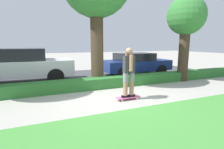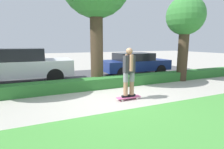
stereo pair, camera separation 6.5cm
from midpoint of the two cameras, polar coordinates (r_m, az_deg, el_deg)
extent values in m
plane|color=#ADA89E|center=(5.89, 0.50, -8.07)|extent=(60.00, 60.00, 0.00)
cube|color=#47933D|center=(3.59, 21.59, -21.33)|extent=(16.12, 4.00, 0.01)
cube|color=#474749|center=(9.76, -9.45, -0.83)|extent=(16.12, 5.00, 0.01)
cube|color=#2D702D|center=(7.27, -4.57, -2.80)|extent=(16.12, 0.60, 0.43)
cube|color=#DB5B93|center=(5.86, 5.11, -7.38)|extent=(0.82, 0.24, 0.02)
cylinder|color=silver|center=(5.93, 7.91, -7.68)|extent=(0.07, 0.04, 0.07)
cylinder|color=silver|center=(6.07, 7.03, -7.21)|extent=(0.07, 0.04, 0.07)
cylinder|color=silver|center=(5.67, 3.02, -8.42)|extent=(0.07, 0.04, 0.07)
cylinder|color=silver|center=(5.83, 2.24, -7.91)|extent=(0.07, 0.04, 0.07)
cube|color=black|center=(5.79, 4.12, -7.10)|extent=(0.26, 0.09, 0.07)
cylinder|color=#A37556|center=(5.68, 4.17, -3.17)|extent=(0.15, 0.15, 0.75)
cylinder|color=gray|center=(5.64, 4.20, -0.96)|extent=(0.17, 0.17, 0.30)
cube|color=black|center=(5.89, 6.09, -6.82)|extent=(0.26, 0.09, 0.07)
cylinder|color=#A37556|center=(5.79, 6.17, -2.95)|extent=(0.15, 0.15, 0.75)
cylinder|color=gray|center=(5.74, 6.21, -0.78)|extent=(0.17, 0.17, 0.30)
cube|color=#333338|center=(5.62, 5.28, 3.38)|extent=(0.36, 0.19, 0.55)
cylinder|color=#A37556|center=(5.49, 6.03, 3.78)|extent=(0.12, 0.12, 0.52)
cylinder|color=#A37556|center=(5.75, 4.59, 4.09)|extent=(0.12, 0.12, 0.52)
sphere|color=#A37556|center=(5.59, 5.35, 7.59)|extent=(0.21, 0.21, 0.21)
cylinder|color=#423323|center=(7.56, -5.27, 9.49)|extent=(0.54, 0.54, 3.52)
cylinder|color=#423323|center=(9.30, 21.91, 6.20)|extent=(0.49, 0.49, 2.63)
sphere|color=#387F38|center=(9.37, 22.68, 17.32)|extent=(1.81, 1.81, 1.81)
cube|color=silver|center=(9.03, -27.77, 1.87)|extent=(4.56, 1.93, 0.71)
cube|color=black|center=(8.99, -28.96, 5.73)|extent=(2.38, 1.67, 0.54)
cylinder|color=black|center=(8.24, -18.26, -0.67)|extent=(0.74, 0.22, 0.74)
cylinder|color=black|center=(9.91, -19.15, 1.04)|extent=(0.74, 0.22, 0.74)
cube|color=navy|center=(10.31, 7.31, 3.14)|extent=(3.98, 1.76, 0.56)
cube|color=black|center=(10.20, 6.80, 5.84)|extent=(2.07, 1.53, 0.42)
cylinder|color=black|center=(10.40, 15.33, 1.35)|extent=(0.63, 0.21, 0.63)
cylinder|color=black|center=(11.66, 10.53, 2.46)|extent=(0.63, 0.21, 0.63)
cylinder|color=black|center=(9.09, 3.11, 0.48)|extent=(0.63, 0.21, 0.63)
cylinder|color=black|center=(10.51, -0.70, 1.80)|extent=(0.63, 0.21, 0.63)
camera|label=1|loc=(0.03, 89.71, 0.05)|focal=28.00mm
camera|label=2|loc=(0.03, -90.29, -0.05)|focal=28.00mm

